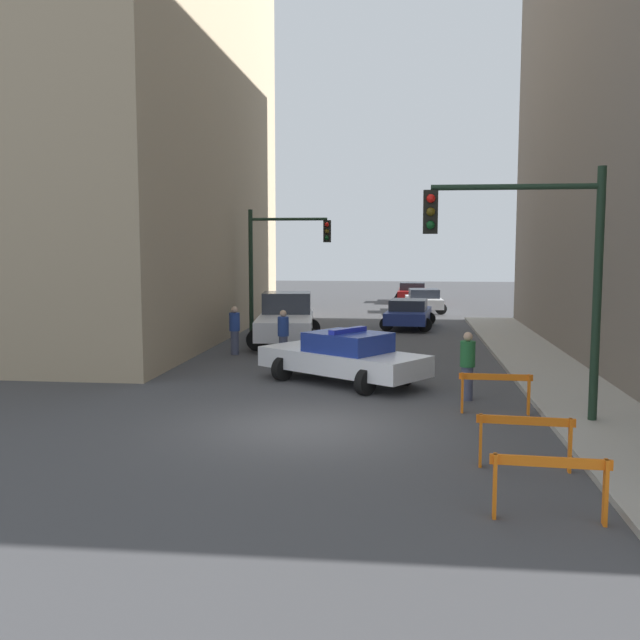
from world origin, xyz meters
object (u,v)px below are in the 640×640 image
at_px(barrier_front, 550,477).
at_px(barrier_back, 495,386).
at_px(pedestrian_crossing, 283,335).
at_px(barrier_mid, 525,433).
at_px(traffic_light_far, 277,253).
at_px(parked_car_mid, 424,300).
at_px(traffic_light_near, 540,255).
at_px(pedestrian_corner, 235,330).
at_px(white_truck, 286,320).
at_px(pedestrian_sidewalk, 467,365).
at_px(parked_car_far, 412,292).
at_px(police_car, 344,357).
at_px(parked_car_near, 409,313).

relative_size(barrier_front, barrier_back, 1.00).
bearing_deg(barrier_back, pedestrian_crossing, 131.90).
bearing_deg(pedestrian_crossing, barrier_mid, 148.12).
xyz_separation_m(traffic_light_far, barrier_mid, (7.31, -17.27, -2.78)).
distance_m(parked_car_mid, barrier_back, 24.17).
bearing_deg(traffic_light_near, pedestrian_crossing, 131.84).
bearing_deg(traffic_light_far, pedestrian_corner, -94.87).
height_order(white_truck, pedestrian_sidewalk, white_truck).
bearing_deg(barrier_front, pedestrian_crossing, 114.51).
bearing_deg(traffic_light_near, traffic_light_far, 119.65).
relative_size(traffic_light_near, parked_car_far, 1.20).
relative_size(pedestrian_corner, barrier_mid, 1.04).
relative_size(traffic_light_far, barrier_mid, 3.25).
height_order(white_truck, parked_car_far, white_truck).
xyz_separation_m(police_car, parked_car_far, (2.11, 27.93, -0.05)).
height_order(parked_car_far, barrier_mid, parked_car_far).
bearing_deg(barrier_mid, traffic_light_near, 77.22).
relative_size(barrier_front, barrier_mid, 1.00).
bearing_deg(parked_car_far, pedestrian_sidewalk, -86.56).
bearing_deg(barrier_mid, barrier_front, -91.09).
bearing_deg(parked_car_mid, barrier_mid, -91.62).
height_order(traffic_light_far, barrier_front, traffic_light_far).
relative_size(traffic_light_far, pedestrian_corner, 3.13).
height_order(pedestrian_corner, pedestrian_sidewalk, same).
bearing_deg(barrier_mid, traffic_light_far, 112.95).
relative_size(pedestrian_corner, barrier_back, 1.04).
bearing_deg(police_car, barrier_mid, -118.23).
distance_m(parked_car_near, pedestrian_corner, 10.44).
distance_m(white_truck, parked_car_far, 20.94).
relative_size(traffic_light_near, parked_car_mid, 1.18).
distance_m(parked_car_near, parked_car_far, 14.74).
bearing_deg(barrier_mid, pedestrian_sidewalk, 95.31).
bearing_deg(parked_car_mid, parked_car_near, -99.93).
xyz_separation_m(police_car, barrier_mid, (3.64, -7.11, -0.11)).
bearing_deg(parked_car_near, pedestrian_corner, -119.25).
xyz_separation_m(traffic_light_far, barrier_front, (7.27, -19.56, -2.78)).
bearing_deg(pedestrian_corner, barrier_back, -44.75).
height_order(parked_car_near, parked_car_mid, same).
bearing_deg(parked_car_far, white_truck, -102.30).
distance_m(traffic_light_near, police_car, 6.52).
bearing_deg(pedestrian_sidewalk, parked_car_mid, -124.52).
bearing_deg(pedestrian_corner, parked_car_mid, 67.55).
bearing_deg(pedestrian_sidewalk, barrier_back, 74.40).
xyz_separation_m(traffic_light_far, white_truck, (0.81, -2.57, -2.49)).
xyz_separation_m(police_car, white_truck, (-2.87, 7.59, 0.18)).
bearing_deg(traffic_light_near, barrier_front, -97.95).
distance_m(parked_car_far, barrier_mid, 35.08).
distance_m(parked_car_far, barrier_back, 31.10).
distance_m(traffic_light_far, parked_car_far, 18.88).
relative_size(police_car, barrier_back, 3.07).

